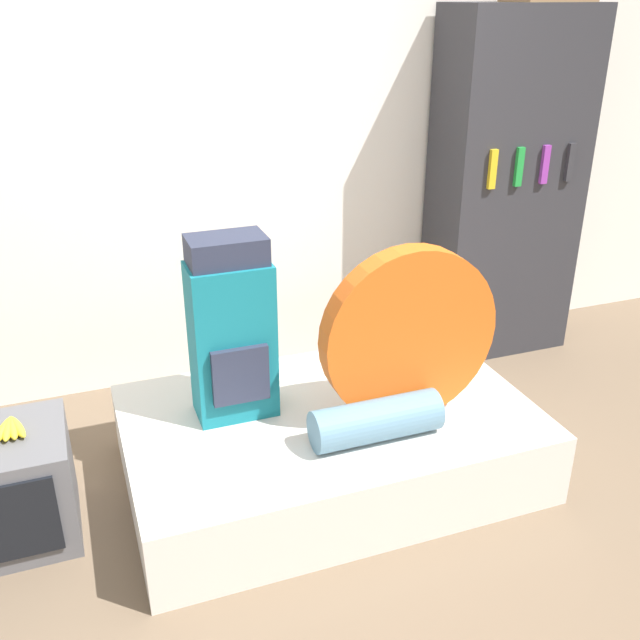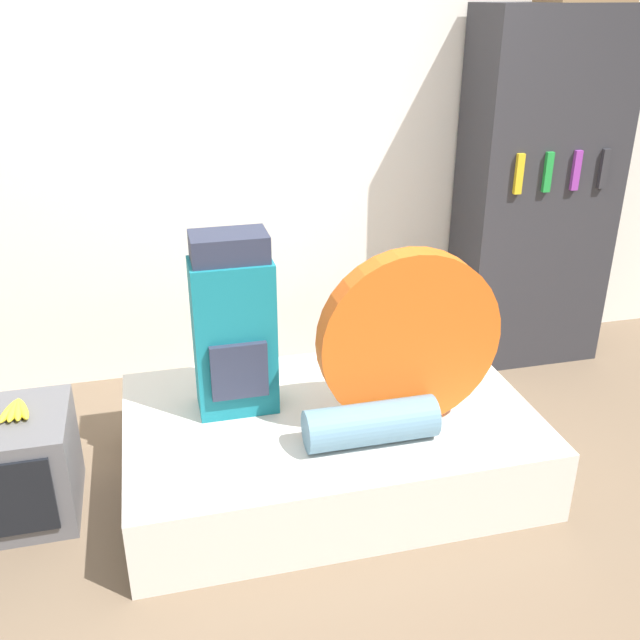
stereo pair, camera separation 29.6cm
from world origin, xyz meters
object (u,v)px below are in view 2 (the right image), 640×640
object	(u,v)px
tent_bag	(409,339)
bookshelf	(536,194)
backpack	(234,327)
sleeping_roll	(371,424)

from	to	relation	value
tent_bag	bookshelf	world-z (taller)	bookshelf
backpack	sleeping_roll	distance (m)	0.71
backpack	sleeping_roll	xyz separation A→B (m)	(0.49, -0.41, -0.30)
backpack	bookshelf	distance (m)	2.01
tent_bag	sleeping_roll	world-z (taller)	tent_bag
tent_bag	sleeping_roll	xyz separation A→B (m)	(-0.20, -0.13, -0.30)
bookshelf	backpack	bearing A→B (deg)	-156.97
sleeping_roll	bookshelf	distance (m)	1.88
sleeping_roll	bookshelf	world-z (taller)	bookshelf
sleeping_roll	backpack	bearing A→B (deg)	140.11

